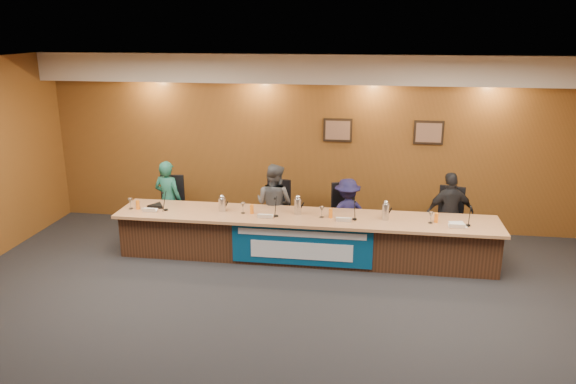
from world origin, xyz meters
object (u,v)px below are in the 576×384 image
panelist_a (168,200)px  office_chair_d (448,224)px  office_chair_a (171,210)px  carafe_mid (298,206)px  banner (301,246)px  office_chair_b (275,215)px  panelist_c (347,214)px  carafe_left (222,205)px  carafe_right (386,212)px  speakerphone (157,206)px  panelist_d (449,213)px  office_chair_c (347,219)px  panelist_b (274,204)px  dais_body (305,238)px

panelist_a → office_chair_d: 4.84m
office_chair_a → carafe_mid: bearing=-22.8°
office_chair_d → banner: bearing=-138.0°
banner → office_chair_b: bearing=118.8°
panelist_c → carafe_left: 2.11m
office_chair_a → carafe_right: 3.86m
speakerphone → office_chair_a: bearing=90.5°
panelist_c → panelist_d: (1.68, 0.00, 0.09)m
office_chair_c → speakerphone: speakerphone is taller
office_chair_b → office_chair_d: 2.93m
carafe_left → carafe_mid: carafe_mid is taller
office_chair_a → carafe_mid: 2.51m
panelist_c → office_chair_d: (1.68, 0.10, -0.13)m
office_chair_d → carafe_left: (-3.68, -0.69, 0.38)m
panelist_a → panelist_c: size_ratio=1.16×
panelist_b → office_chair_a: bearing=19.0°
panelist_b → dais_body: bearing=158.2°
office_chair_c → carafe_mid: carafe_mid is taller
dais_body → office_chair_a: (-2.50, 0.68, 0.13)m
panelist_b → office_chair_d: size_ratio=2.97×
panelist_b → carafe_mid: 0.77m
panelist_a → panelist_b: 1.90m
dais_body → banner: bearing=-90.0°
office_chair_a → carafe_mid: (2.39, -0.67, 0.40)m
panelist_b → panelist_d: 2.93m
office_chair_b → carafe_right: (1.87, -0.73, 0.40)m
office_chair_c → carafe_right: (0.62, -0.73, 0.40)m
carafe_right → speakerphone: 3.77m
dais_body → office_chair_c: bearing=46.1°
panelist_c → office_chair_c: (0.00, 0.10, -0.13)m
panelist_a → office_chair_c: (3.15, 0.10, -0.23)m
office_chair_b → carafe_mid: carafe_mid is taller
panelist_c → carafe_left: bearing=-3.9°
panelist_a → office_chair_c: 3.16m
office_chair_a → carafe_right: size_ratio=1.84×
panelist_b → carafe_right: size_ratio=5.46×
panelist_a → panelist_d: 4.83m
panelist_a → carafe_mid: panelist_a is taller
panelist_b → office_chair_d: 2.94m
panelist_a → speakerphone: size_ratio=4.41×
dais_body → office_chair_c: (0.65, 0.68, 0.13)m
panelist_a → panelist_b: size_ratio=0.99×
carafe_left → panelist_b: bearing=38.3°
banner → carafe_right: carafe_right is taller
office_chair_a → office_chair_b: bearing=-7.1°
dais_body → speakerphone: 2.53m
carafe_mid → carafe_right: size_ratio=1.01×
office_chair_c → carafe_right: size_ratio=1.84×
panelist_d → carafe_mid: panelist_d is taller
dais_body → panelist_c: (0.65, 0.58, 0.26)m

